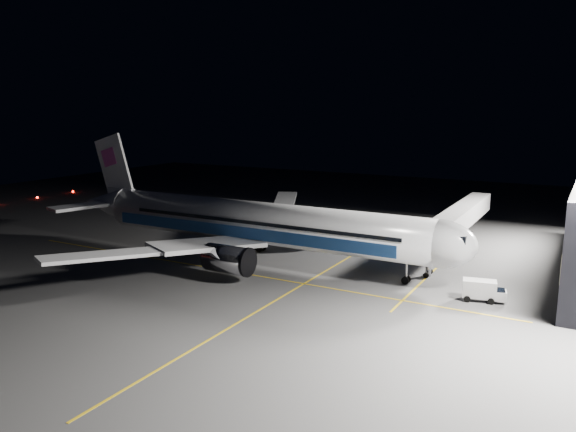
# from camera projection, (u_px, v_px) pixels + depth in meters

# --- Properties ---
(ground) EXTENTS (200.00, 200.00, 0.00)m
(ground) POSITION_uv_depth(u_px,v_px,m) (259.00, 261.00, 76.19)
(ground) COLOR #4C4C4F
(ground) RESTS_ON ground
(guide_line_main) EXTENTS (0.25, 80.00, 0.01)m
(guide_line_main) POSITION_uv_depth(u_px,v_px,m) (326.00, 271.00, 71.42)
(guide_line_main) COLOR gold
(guide_line_main) RESTS_ON ground
(guide_line_cross) EXTENTS (70.00, 0.25, 0.01)m
(guide_line_cross) POSITION_uv_depth(u_px,v_px,m) (234.00, 272.00, 71.04)
(guide_line_cross) COLOR gold
(guide_line_cross) RESTS_ON ground
(guide_line_side) EXTENTS (0.25, 40.00, 0.01)m
(guide_line_side) POSITION_uv_depth(u_px,v_px,m) (440.00, 265.00, 74.27)
(guide_line_side) COLOR gold
(guide_line_side) RESTS_ON ground
(airliner) EXTENTS (61.48, 54.22, 16.64)m
(airliner) POSITION_uv_depth(u_px,v_px,m) (252.00, 223.00, 75.70)
(airliner) COLOR silver
(airliner) RESTS_ON ground
(jet_bridge) EXTENTS (3.60, 34.40, 6.30)m
(jet_bridge) POSITION_uv_depth(u_px,v_px,m) (456.00, 220.00, 80.30)
(jet_bridge) COLOR #B2B2B7
(jet_bridge) RESTS_ON ground
(service_truck) EXTENTS (4.74, 2.68, 2.29)m
(service_truck) POSITION_uv_depth(u_px,v_px,m) (483.00, 290.00, 60.20)
(service_truck) COLOR silver
(service_truck) RESTS_ON ground
(baggage_tug) EXTENTS (2.87, 2.54, 1.77)m
(baggage_tug) POSITION_uv_depth(u_px,v_px,m) (321.00, 225.00, 94.76)
(baggage_tug) COLOR black
(baggage_tug) RESTS_ON ground
(safety_cone_a) EXTENTS (0.44, 0.44, 0.66)m
(safety_cone_a) POSITION_uv_depth(u_px,v_px,m) (318.00, 249.00, 81.02)
(safety_cone_a) COLOR #FF4D0A
(safety_cone_a) RESTS_ON ground
(safety_cone_b) EXTENTS (0.40, 0.40, 0.60)m
(safety_cone_b) POSITION_uv_depth(u_px,v_px,m) (308.00, 247.00, 82.46)
(safety_cone_b) COLOR #FF4D0A
(safety_cone_b) RESTS_ON ground
(safety_cone_c) EXTENTS (0.39, 0.39, 0.59)m
(safety_cone_c) POSITION_uv_depth(u_px,v_px,m) (248.00, 248.00, 81.67)
(safety_cone_c) COLOR #FF4D0A
(safety_cone_c) RESTS_ON ground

